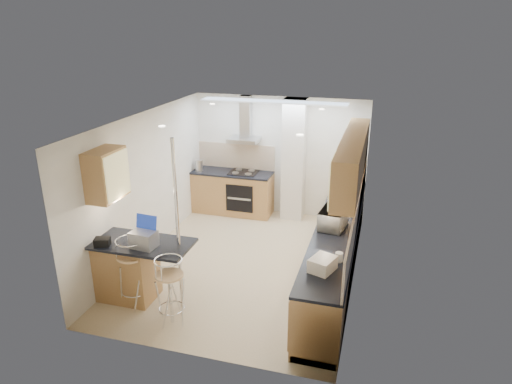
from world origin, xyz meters
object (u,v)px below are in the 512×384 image
(laptop, at_px, (144,239))
(bar_stool_near, at_px, (133,273))
(microwave, at_px, (333,219))
(bar_stool_end, at_px, (170,291))
(bread_bin, at_px, (323,264))

(laptop, distance_m, bar_stool_near, 0.56)
(microwave, relative_size, bar_stool_end, 0.55)
(bar_stool_near, distance_m, bar_stool_end, 0.73)
(microwave, xyz_separation_m, bar_stool_end, (-1.94, -1.69, -0.58))
(bar_stool_near, xyz_separation_m, bar_stool_end, (0.69, -0.24, -0.04))
(microwave, height_order, laptop, microwave)
(bread_bin, bearing_deg, bar_stool_near, -157.24)
(bar_stool_near, bearing_deg, microwave, 27.50)
(bar_stool_end, bearing_deg, bread_bin, -40.57)
(microwave, distance_m, bread_bin, 1.33)
(laptop, bearing_deg, bar_stool_end, -24.49)
(laptop, relative_size, bread_bin, 1.01)
(bar_stool_near, distance_m, bread_bin, 2.71)
(bar_stool_end, xyz_separation_m, bread_bin, (1.97, 0.36, 0.52))
(microwave, distance_m, bar_stool_near, 3.06)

